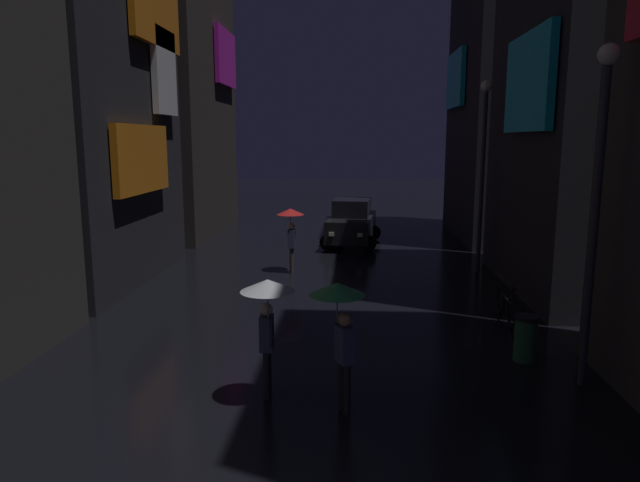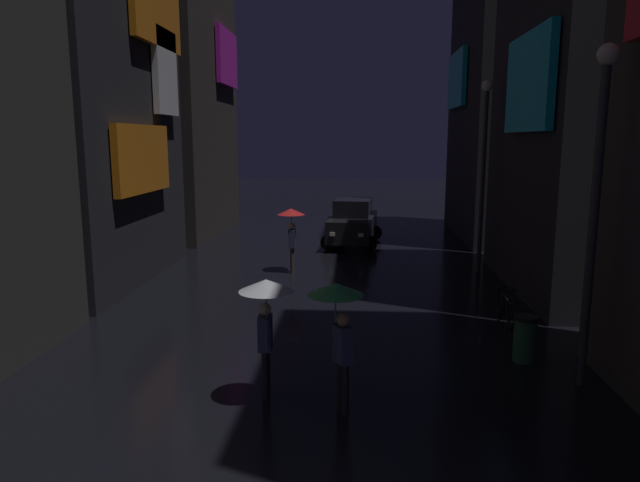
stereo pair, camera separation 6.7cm
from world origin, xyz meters
name	(u,v)px [view 1 (the left image)]	position (x,y,z in m)	size (l,w,h in m)	color
building_left_mid	(71,34)	(-7.47, 12.80, 7.40)	(4.25, 7.58, 14.79)	#232328
building_right_far	(513,2)	(7.49, 21.81, 10.09)	(4.25, 7.61, 20.18)	#232328
pedestrian_midstreet_centre_green	(340,311)	(0.66, 4.50, 1.67)	(0.90, 0.90, 2.12)	black
pedestrian_midstreet_left_clear	(267,305)	(-0.54, 4.75, 1.67)	(0.90, 0.90, 2.12)	black
pedestrian_foreground_left_red	(291,222)	(-1.20, 14.20, 1.67)	(0.90, 0.90, 2.12)	#38332D
bicycle_parked_at_storefront	(506,305)	(4.60, 9.42, 0.39)	(0.12, 1.82, 0.96)	black
car_distant	(352,223)	(0.78, 19.30, 0.93)	(2.55, 4.29, 1.92)	black
streetlamp_right_near	(598,181)	(5.00, 5.73, 3.66)	(0.36, 0.36, 5.91)	#2D2D33
streetlamp_right_far	(483,156)	(5.00, 14.61, 3.82)	(0.36, 0.36, 6.20)	#2D2D33
trash_bin	(525,338)	(4.30, 6.81, 0.47)	(0.46, 0.46, 0.93)	#265933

